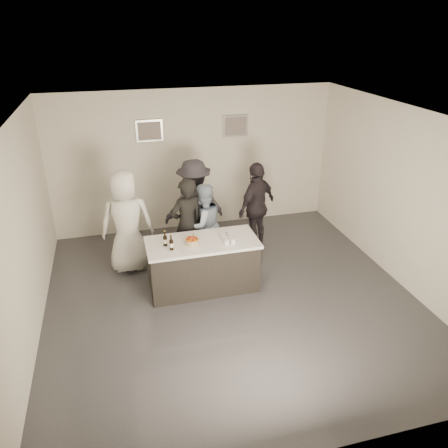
# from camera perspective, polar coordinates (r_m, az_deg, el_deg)

# --- Properties ---
(floor) EXTENTS (6.00, 6.00, 0.00)m
(floor) POSITION_cam_1_polar(r_m,az_deg,el_deg) (7.41, 1.00, -9.68)
(floor) COLOR #3D3D42
(floor) RESTS_ON ground
(ceiling) EXTENTS (6.00, 6.00, 0.00)m
(ceiling) POSITION_cam_1_polar(r_m,az_deg,el_deg) (6.20, 1.21, 13.67)
(ceiling) COLOR white
(wall_back) EXTENTS (6.00, 0.04, 3.00)m
(wall_back) POSITION_cam_1_polar(r_m,az_deg,el_deg) (9.40, -3.93, 8.27)
(wall_back) COLOR silver
(wall_back) RESTS_ON ground
(wall_front) EXTENTS (6.00, 0.04, 3.00)m
(wall_front) POSITION_cam_1_polar(r_m,az_deg,el_deg) (4.29, 12.45, -15.32)
(wall_front) COLOR silver
(wall_front) RESTS_ON ground
(wall_left) EXTENTS (0.04, 6.00, 3.00)m
(wall_left) POSITION_cam_1_polar(r_m,az_deg,el_deg) (6.59, -24.91, -1.90)
(wall_left) COLOR silver
(wall_left) RESTS_ON ground
(wall_right) EXTENTS (0.04, 6.00, 3.00)m
(wall_right) POSITION_cam_1_polar(r_m,az_deg,el_deg) (7.97, 22.38, 3.14)
(wall_right) COLOR silver
(wall_right) RESTS_ON ground
(picture_left) EXTENTS (0.54, 0.04, 0.44)m
(picture_left) POSITION_cam_1_polar(r_m,az_deg,el_deg) (9.07, -9.73, 11.92)
(picture_left) COLOR #B2B2B7
(picture_left) RESTS_ON wall_back
(picture_right) EXTENTS (0.54, 0.04, 0.44)m
(picture_right) POSITION_cam_1_polar(r_m,az_deg,el_deg) (9.40, 1.50, 12.72)
(picture_right) COLOR #B2B2B7
(picture_right) RESTS_ON wall_back
(bar_counter) EXTENTS (1.86, 0.86, 0.90)m
(bar_counter) POSITION_cam_1_polar(r_m,az_deg,el_deg) (7.46, -2.79, -5.32)
(bar_counter) COLOR white
(bar_counter) RESTS_ON ground
(cake) EXTENTS (0.22, 0.22, 0.08)m
(cake) POSITION_cam_1_polar(r_m,az_deg,el_deg) (7.16, -4.20, -2.32)
(cake) COLOR orange
(cake) RESTS_ON bar_counter
(beer_bottle_a) EXTENTS (0.07, 0.07, 0.26)m
(beer_bottle_a) POSITION_cam_1_polar(r_m,az_deg,el_deg) (7.10, -7.71, -1.89)
(beer_bottle_a) COLOR black
(beer_bottle_a) RESTS_ON bar_counter
(beer_bottle_b) EXTENTS (0.07, 0.07, 0.26)m
(beer_bottle_b) POSITION_cam_1_polar(r_m,az_deg,el_deg) (6.97, -6.91, -2.40)
(beer_bottle_b) COLOR black
(beer_bottle_b) RESTS_ON bar_counter
(tumbler_cluster) EXTENTS (0.19, 0.40, 0.08)m
(tumbler_cluster) POSITION_cam_1_polar(r_m,az_deg,el_deg) (7.28, 0.42, -1.74)
(tumbler_cluster) COLOR orange
(tumbler_cluster) RESTS_ON bar_counter
(candles) EXTENTS (0.24, 0.08, 0.01)m
(candles) POSITION_cam_1_polar(r_m,az_deg,el_deg) (6.98, -4.75, -3.46)
(candles) COLOR pink
(candles) RESTS_ON bar_counter
(person_main_black) EXTENTS (0.74, 0.60, 1.76)m
(person_main_black) POSITION_cam_1_polar(r_m,az_deg,el_deg) (7.87, -4.86, -0.10)
(person_main_black) COLOR black
(person_main_black) RESTS_ON ground
(person_main_blue) EXTENTS (0.92, 0.82, 1.58)m
(person_main_blue) POSITION_cam_1_polar(r_m,az_deg,el_deg) (8.08, -2.69, -0.08)
(person_main_blue) COLOR #9AADC9
(person_main_blue) RESTS_ON ground
(person_guest_left) EXTENTS (0.97, 0.66, 1.91)m
(person_guest_left) POSITION_cam_1_polar(r_m,az_deg,el_deg) (7.98, -12.58, 0.27)
(person_guest_left) COLOR white
(person_guest_left) RESTS_ON ground
(person_guest_right) EXTENTS (1.11, 0.96, 1.79)m
(person_guest_right) POSITION_cam_1_polar(r_m,az_deg,el_deg) (8.61, 4.29, 2.33)
(person_guest_right) COLOR #282329
(person_guest_right) RESTS_ON ground
(person_guest_back) EXTENTS (1.24, 0.78, 1.84)m
(person_guest_back) POSITION_cam_1_polar(r_m,az_deg,el_deg) (8.62, -3.89, 2.53)
(person_guest_back) COLOR #2C2A32
(person_guest_back) RESTS_ON ground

